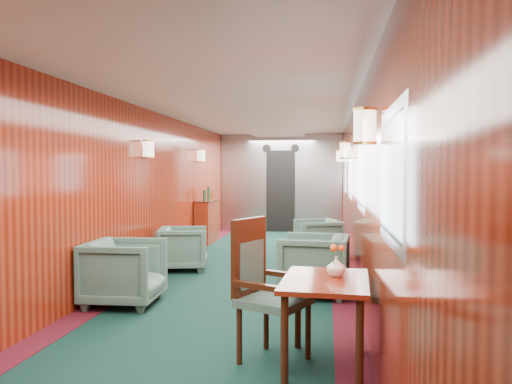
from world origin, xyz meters
TOP-DOWN VIEW (x-y plane):
  - room at (0.00, 0.00)m, footprint 12.00×12.10m
  - bulkhead at (0.00, 5.91)m, footprint 2.98×0.17m
  - windows_right at (1.49, 0.25)m, footprint 0.02×8.60m
  - wall_sconces at (0.00, 0.57)m, footprint 2.97×7.97m
  - dining_table at (1.13, -2.61)m, footprint 0.68×0.94m
  - side_chair at (0.64, -2.49)m, footprint 0.64×0.66m
  - credenza at (-1.34, 3.72)m, footprint 0.31×0.99m
  - flower_vase at (1.21, -2.51)m, footprint 0.19×0.19m
  - armchair_left_near at (-1.09, -1.13)m, footprint 0.83×0.81m
  - armchair_left_far at (-1.00, 0.88)m, footprint 0.85×0.84m
  - armchair_right_near at (0.98, -0.39)m, footprint 0.87×0.85m
  - armchair_right_far at (0.98, 2.25)m, footprint 0.90×0.89m

SIDE VIEW (x-z plane):
  - armchair_left_far at x=-1.00m, z-range 0.00..0.65m
  - armchair_right_far at x=0.98m, z-range 0.00..0.66m
  - armchair_left_near at x=-1.09m, z-range 0.00..0.73m
  - armchair_right_near at x=0.98m, z-range 0.00..0.73m
  - credenza at x=-1.34m, z-range -0.13..1.04m
  - dining_table at x=1.13m, z-range 0.23..0.90m
  - side_chair at x=0.64m, z-range 0.05..1.15m
  - flower_vase at x=1.21m, z-range 0.68..0.83m
  - bulkhead at x=0.00m, z-range -0.01..2.38m
  - windows_right at x=1.49m, z-range 1.05..1.85m
  - room at x=0.00m, z-range 0.43..2.83m
  - wall_sconces at x=0.00m, z-range 1.66..1.91m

